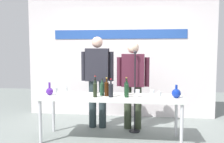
% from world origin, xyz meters
% --- Properties ---
extents(ground_plane, '(10.00, 10.00, 0.00)m').
position_xyz_m(ground_plane, '(0.00, 0.00, 0.00)').
color(ground_plane, gray).
extents(back_wall, '(4.22, 0.11, 3.00)m').
position_xyz_m(back_wall, '(0.00, 1.56, 1.50)').
color(back_wall, silver).
rests_on(back_wall, ground).
extents(display_table, '(2.33, 0.69, 0.74)m').
position_xyz_m(display_table, '(0.00, 0.00, 0.69)').
color(display_table, silver).
rests_on(display_table, ground).
extents(decanter_blue_left, '(0.12, 0.12, 0.22)m').
position_xyz_m(decanter_blue_left, '(-1.05, -0.02, 0.81)').
color(decanter_blue_left, '#4C208C').
rests_on(decanter_blue_left, display_table).
extents(decanter_blue_right, '(0.15, 0.15, 0.21)m').
position_xyz_m(decanter_blue_right, '(1.05, -0.02, 0.82)').
color(decanter_blue_right, navy).
rests_on(decanter_blue_right, display_table).
extents(presenter_left, '(0.63, 0.22, 1.76)m').
position_xyz_m(presenter_left, '(-0.34, 0.63, 1.02)').
color(presenter_left, '#263236').
rests_on(presenter_left, ground).
extents(presenter_right, '(0.61, 0.22, 1.66)m').
position_xyz_m(presenter_right, '(0.34, 0.63, 0.95)').
color(presenter_right, '#2F3727').
rests_on(presenter_right, ground).
extents(wine_bottle_0, '(0.07, 0.07, 0.31)m').
position_xyz_m(wine_bottle_0, '(0.25, 0.12, 0.87)').
color(wine_bottle_0, black).
rests_on(wine_bottle_0, display_table).
extents(wine_bottle_1, '(0.07, 0.07, 0.30)m').
position_xyz_m(wine_bottle_1, '(0.01, -0.09, 0.87)').
color(wine_bottle_1, black).
rests_on(wine_bottle_1, display_table).
extents(wine_bottle_2, '(0.06, 0.06, 0.31)m').
position_xyz_m(wine_bottle_2, '(-0.24, -0.12, 0.87)').
color(wine_bottle_2, black).
rests_on(wine_bottle_2, display_table).
extents(wine_bottle_3, '(0.07, 0.07, 0.28)m').
position_xyz_m(wine_bottle_3, '(-0.16, 0.06, 0.86)').
color(wine_bottle_3, '#1D3E27').
rests_on(wine_bottle_3, display_table).
extents(wine_bottle_4, '(0.07, 0.07, 0.31)m').
position_xyz_m(wine_bottle_4, '(-0.07, -0.00, 0.88)').
color(wine_bottle_4, '#311607').
rests_on(wine_bottle_4, display_table).
extents(wine_bottle_5, '(0.07, 0.07, 0.28)m').
position_xyz_m(wine_bottle_5, '(0.26, -0.07, 0.87)').
color(wine_bottle_5, black).
rests_on(wine_bottle_5, display_table).
extents(wine_bottle_6, '(0.07, 0.07, 0.31)m').
position_xyz_m(wine_bottle_6, '(-0.31, 0.25, 0.87)').
color(wine_bottle_6, black).
rests_on(wine_bottle_6, display_table).
extents(wine_glass_left_0, '(0.07, 0.07, 0.14)m').
position_xyz_m(wine_glass_left_0, '(-0.84, 0.17, 0.84)').
color(wine_glass_left_0, white).
rests_on(wine_glass_left_0, display_table).
extents(wine_glass_left_1, '(0.06, 0.06, 0.17)m').
position_xyz_m(wine_glass_left_1, '(-0.86, -0.25, 0.86)').
color(wine_glass_left_1, white).
rests_on(wine_glass_left_1, display_table).
extents(wine_glass_left_2, '(0.06, 0.06, 0.14)m').
position_xyz_m(wine_glass_left_2, '(-0.78, 0.02, 0.84)').
color(wine_glass_left_2, white).
rests_on(wine_glass_left_2, display_table).
extents(wine_glass_right_0, '(0.06, 0.06, 0.14)m').
position_xyz_m(wine_glass_right_0, '(0.77, -0.28, 0.84)').
color(wine_glass_right_0, white).
rests_on(wine_glass_right_0, display_table).
extents(wine_glass_right_1, '(0.07, 0.07, 0.13)m').
position_xyz_m(wine_glass_right_1, '(0.44, -0.02, 0.83)').
color(wine_glass_right_1, white).
rests_on(wine_glass_right_1, display_table).
extents(wine_glass_right_2, '(0.07, 0.07, 0.14)m').
position_xyz_m(wine_glass_right_2, '(0.67, -0.15, 0.85)').
color(wine_glass_right_2, white).
rests_on(wine_glass_right_2, display_table).
extents(microphone_stand, '(0.20, 0.20, 1.50)m').
position_xyz_m(microphone_stand, '(0.38, 0.45, 0.50)').
color(microphone_stand, black).
rests_on(microphone_stand, ground).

